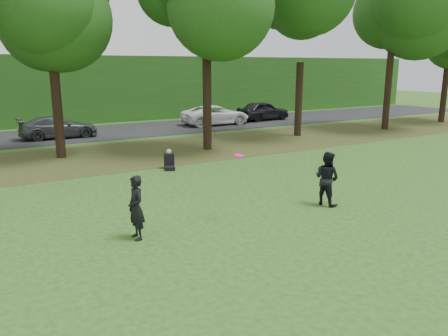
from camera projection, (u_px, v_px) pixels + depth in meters
name	position (u px, v px, depth m)	size (l,w,h in m)	color
ground	(301.00, 247.00, 10.47)	(120.00, 120.00, 0.00)	#214816
leaf_litter	(129.00, 154.00, 21.41)	(60.00, 7.00, 0.01)	#443118
street	(89.00, 133.00, 28.15)	(70.00, 7.00, 0.02)	black
far_hedge	(68.00, 90.00, 32.63)	(70.00, 3.00, 5.00)	#235117
player_left	(136.00, 208.00, 10.82)	(0.60, 0.39, 1.63)	black
player_right	(327.00, 178.00, 13.52)	(0.82, 0.64, 1.69)	black
parked_cars	(94.00, 123.00, 27.51)	(34.48, 3.60, 1.50)	black
frisbee	(239.00, 156.00, 11.94)	(0.33, 0.33, 0.07)	#F91598
seated_person	(169.00, 162.00, 18.40)	(0.62, 0.82, 0.83)	black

